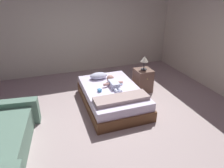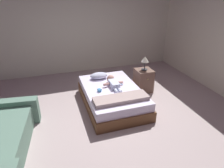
% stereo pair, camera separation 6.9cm
% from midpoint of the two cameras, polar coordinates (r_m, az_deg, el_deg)
% --- Properties ---
extents(ground_plane, '(8.00, 8.00, 0.00)m').
position_cam_midpoint_polar(ground_plane, '(3.95, 0.01, -11.50)').
color(ground_plane, '#B19F9E').
extents(wall_behind_bed, '(8.00, 0.12, 2.57)m').
position_cam_midpoint_polar(wall_behind_bed, '(6.16, -9.13, 15.08)').
color(wall_behind_bed, silver).
rests_on(wall_behind_bed, ground_plane).
extents(bed, '(1.20, 1.84, 0.41)m').
position_cam_midpoint_polar(bed, '(4.47, 0.44, -3.57)').
color(bed, brown).
rests_on(bed, ground_plane).
extents(pillow, '(0.42, 0.26, 0.15)m').
position_cam_midpoint_polar(pillow, '(4.82, -3.33, 2.39)').
color(pillow, silver).
rests_on(pillow, bed).
extents(baby, '(0.46, 0.66, 0.18)m').
position_cam_midpoint_polar(baby, '(4.46, 0.73, 0.38)').
color(baby, silver).
rests_on(baby, bed).
extents(toothbrush, '(0.06, 0.15, 0.02)m').
position_cam_midpoint_polar(toothbrush, '(4.58, 2.78, 0.24)').
color(toothbrush, '#3F97DA').
rests_on(toothbrush, bed).
extents(nightstand, '(0.40, 0.43, 0.58)m').
position_cam_midpoint_polar(nightstand, '(5.09, 9.32, 0.98)').
color(nightstand, brown).
rests_on(nightstand, ground_plane).
extents(lamp, '(0.19, 0.19, 0.34)m').
position_cam_midpoint_polar(lamp, '(4.89, 9.76, 6.69)').
color(lamp, '#333338').
rests_on(lamp, nightstand).
extents(blanket, '(1.08, 0.34, 0.08)m').
position_cam_midpoint_polar(blanket, '(3.90, 3.07, -4.16)').
color(blanket, '#AD9894').
rests_on(blanket, bed).
extents(toy_block, '(0.08, 0.08, 0.06)m').
position_cam_midpoint_polar(toy_block, '(4.22, -3.13, -1.78)').
color(toy_block, '#4B9EE0').
rests_on(toy_block, bed).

